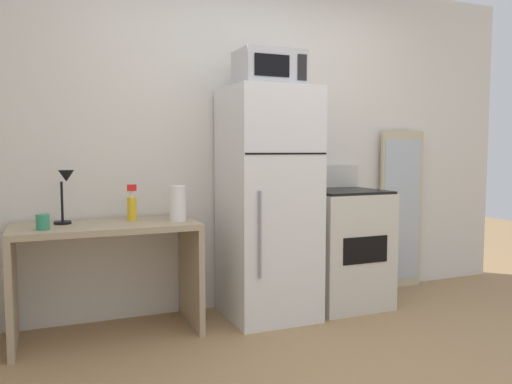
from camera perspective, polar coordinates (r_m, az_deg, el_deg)
The scene contains 10 objects.
wall_back_white at distance 4.07m, azimuth -0.86°, elevation 5.68°, with size 5.00×0.10×2.60m, color silver.
desk at distance 3.52m, azimuth -16.42°, elevation -7.04°, with size 1.19×0.56×0.75m.
desk_lamp at distance 3.52m, azimuth -20.61°, elevation 0.48°, with size 0.14×0.12×0.35m.
spray_bottle at distance 3.58m, azimuth -13.75°, elevation -1.56°, with size 0.06×0.06×0.25m.
paper_towel_roll at distance 3.50m, azimuth -8.77°, elevation -1.27°, with size 0.11×0.11×0.24m, color white.
coffee_mug at distance 3.34m, azimuth -22.80°, elevation -3.12°, with size 0.08×0.08×0.10m, color #338C66.
refrigerator at distance 3.74m, azimuth 1.26°, elevation -1.32°, with size 0.62×0.66×1.68m.
microwave at distance 3.74m, azimuth 1.43°, elevation 13.59°, with size 0.46×0.35×0.26m.
oven_range at distance 4.12m, azimuth 9.74°, elevation -6.06°, with size 0.60×0.61×1.10m.
leaning_mirror at distance 4.73m, azimuth 15.95°, elevation -1.92°, with size 0.44×0.03×1.40m.
Camera 1 is at (-1.50, -2.08, 1.23)m, focal length 35.67 mm.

